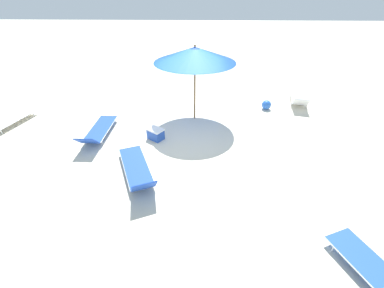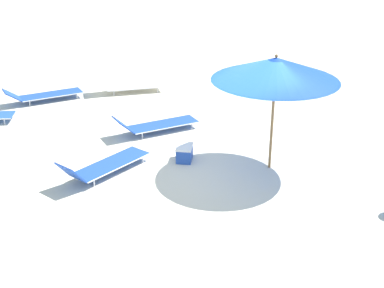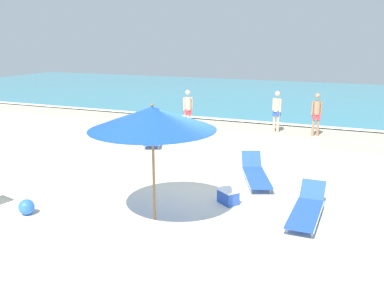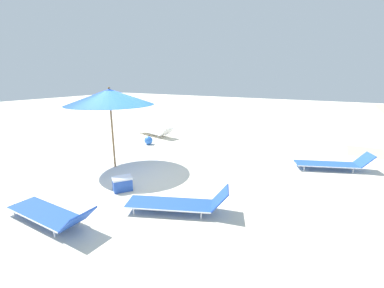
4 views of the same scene
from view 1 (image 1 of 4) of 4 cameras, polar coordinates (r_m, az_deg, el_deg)
The scene contains 8 objects.
ground_plane at distance 8.65m, azimuth -1.01°, elevation 1.70°, with size 60.00×60.00×0.16m.
beach_umbrella at distance 8.89m, azimuth 0.65°, elevation 19.21°, with size 2.75×2.75×2.62m.
sun_lounger_beside_umbrella at distance 6.82m, azimuth -12.10°, elevation -5.60°, with size 1.44×2.32×0.61m.
sun_lounger_near_water_left at distance 11.10m, azimuth -36.04°, elevation 4.15°, with size 1.11×2.27×0.57m.
sun_lounger_mid_beach_solo at distance 11.88m, azimuth 22.61°, elevation 9.59°, with size 1.15×2.38×0.56m.
sun_lounger_mid_beach_pair_a at distance 8.94m, azimuth -20.11°, elevation 2.81°, with size 0.64×2.26×0.56m.
beach_ball at distance 10.75m, azimuth 16.20°, elevation 8.37°, with size 0.37×0.37×0.37m.
cooler_box at distance 8.34m, azimuth -8.09°, elevation 2.24°, with size 0.61×0.58×0.37m.
Camera 1 is at (-0.37, 7.44, 4.33)m, focal length 24.00 mm.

